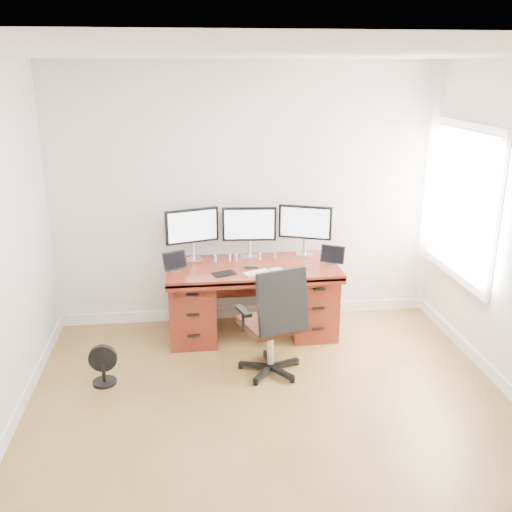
{
  "coord_description": "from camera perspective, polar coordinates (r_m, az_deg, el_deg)",
  "views": [
    {
      "loc": [
        -0.61,
        -3.5,
        2.63
      ],
      "look_at": [
        0.0,
        1.5,
        0.95
      ],
      "focal_mm": 40.0,
      "sensor_mm": 36.0,
      "label": 1
    }
  ],
  "objects": [
    {
      "name": "monitor_center",
      "position": [
        5.81,
        -0.68,
        3.03
      ],
      "size": [
        0.55,
        0.16,
        0.53
      ],
      "rotation": [
        0.0,
        0.0,
        -0.09
      ],
      "color": "silver",
      "rests_on": "desk"
    },
    {
      "name": "keyboard",
      "position": [
        5.44,
        0.11,
        -1.69
      ],
      "size": [
        0.27,
        0.2,
        0.01
      ],
      "primitive_type": "cube",
      "rotation": [
        0.0,
        0.0,
        0.41
      ],
      "color": "silver",
      "rests_on": "desk"
    },
    {
      "name": "tablet_left",
      "position": [
        5.55,
        -8.11,
        -0.61
      ],
      "size": [
        0.25,
        0.16,
        0.19
      ],
      "rotation": [
        0.0,
        0.0,
        0.44
      ],
      "color": "silver",
      "rests_on": "desk"
    },
    {
      "name": "desk",
      "position": [
        5.81,
        -0.4,
        -4.11
      ],
      "size": [
        1.7,
        0.8,
        0.75
      ],
      "color": "#601E13",
      "rests_on": "ground"
    },
    {
      "name": "figurine_brown",
      "position": [
        5.81,
        1.84,
        0.04
      ],
      "size": [
        0.03,
        0.03,
        0.08
      ],
      "color": "brown",
      "rests_on": "desk"
    },
    {
      "name": "back_wall",
      "position": [
        5.92,
        -0.88,
        5.96
      ],
      "size": [
        4.0,
        0.1,
        2.7
      ],
      "primitive_type": "cube",
      "color": "silver",
      "rests_on": "ground"
    },
    {
      "name": "floor_fan",
      "position": [
        5.18,
        -15.04,
        -10.56
      ],
      "size": [
        0.24,
        0.21,
        0.36
      ],
      "rotation": [
        0.0,
        0.0,
        -0.01
      ],
      "color": "black",
      "rests_on": "ground"
    },
    {
      "name": "figurine_purple",
      "position": [
        5.77,
        -1.98,
        -0.11
      ],
      "size": [
        0.03,
        0.03,
        0.08
      ],
      "color": "#9469DC",
      "rests_on": "desk"
    },
    {
      "name": "figurine_orange",
      "position": [
        5.79,
        0.41,
        -0.02
      ],
      "size": [
        0.03,
        0.03,
        0.08
      ],
      "color": "#E87E59",
      "rests_on": "desk"
    },
    {
      "name": "ground",
      "position": [
        4.42,
        2.48,
        -18.09
      ],
      "size": [
        4.5,
        4.5,
        0.0
      ],
      "primitive_type": "plane",
      "color": "brown",
      "rests_on": "ground"
    },
    {
      "name": "tablet_right",
      "position": [
        5.72,
        7.69,
        0.0
      ],
      "size": [
        0.24,
        0.17,
        0.19
      ],
      "rotation": [
        0.0,
        0.0,
        -0.47
      ],
      "color": "silver",
      "rests_on": "desk"
    },
    {
      "name": "figurine_blue",
      "position": [
        5.75,
        -4.1,
        -0.19
      ],
      "size": [
        0.03,
        0.03,
        0.08
      ],
      "color": "#5FA8E2",
      "rests_on": "desk"
    },
    {
      "name": "phone",
      "position": [
        5.59,
        -0.53,
        -1.14
      ],
      "size": [
        0.12,
        0.07,
        0.01
      ],
      "primitive_type": "cube",
      "rotation": [
        0.0,
        0.0,
        0.11
      ],
      "color": "black",
      "rests_on": "desk"
    },
    {
      "name": "monitor_left",
      "position": [
        5.78,
        -6.41,
        2.83
      ],
      "size": [
        0.54,
        0.19,
        0.53
      ],
      "rotation": [
        0.0,
        0.0,
        0.3
      ],
      "color": "silver",
      "rests_on": "desk"
    },
    {
      "name": "trackpad",
      "position": [
        5.53,
        2.14,
        -1.38
      ],
      "size": [
        0.15,
        0.15,
        0.01
      ],
      "primitive_type": "cube",
      "rotation": [
        0.0,
        0.0,
        0.38
      ],
      "color": "silver",
      "rests_on": "desk"
    },
    {
      "name": "monitor_right",
      "position": [
        5.9,
        4.93,
        3.2
      ],
      "size": [
        0.52,
        0.24,
        0.53
      ],
      "rotation": [
        0.0,
        0.0,
        -0.38
      ],
      "color": "silver",
      "rests_on": "desk"
    },
    {
      "name": "office_chair",
      "position": [
        5.08,
        1.72,
        -8.34
      ],
      "size": [
        0.69,
        0.69,
        1.03
      ],
      "rotation": [
        0.0,
        0.0,
        0.32
      ],
      "color": "black",
      "rests_on": "ground"
    },
    {
      "name": "drawing_tablet",
      "position": [
        5.43,
        -3.22,
        -1.76
      ],
      "size": [
        0.24,
        0.2,
        0.01
      ],
      "primitive_type": "cube",
      "rotation": [
        0.0,
        0.0,
        0.39
      ],
      "color": "black",
      "rests_on": "desk"
    },
    {
      "name": "figurine_pink",
      "position": [
        5.76,
        -2.64,
        -0.13
      ],
      "size": [
        0.03,
        0.03,
        0.08
      ],
      "color": "pink",
      "rests_on": "desk"
    }
  ]
}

